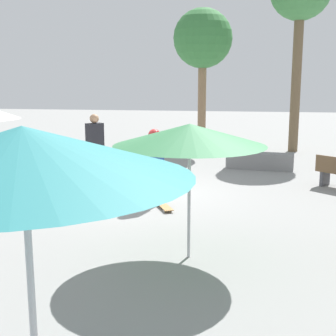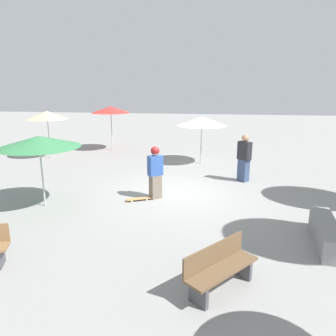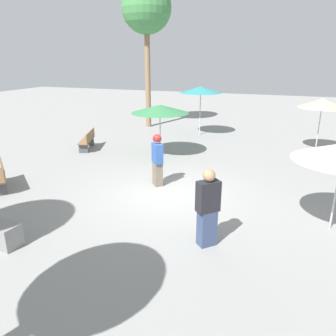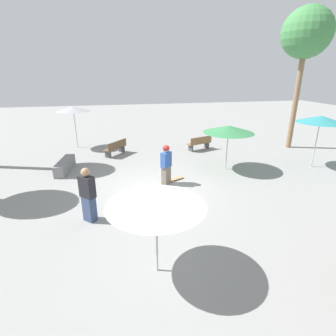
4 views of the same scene
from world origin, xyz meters
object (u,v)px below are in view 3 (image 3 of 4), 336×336
Objects in this scene: shade_umbrella_green at (160,109)px; bench_far at (88,140)px; shade_umbrella_teal at (201,90)px; shade_umbrella_tan at (322,103)px; skater_main at (157,158)px; palm_tree_center_left at (147,10)px; bystander_watching at (208,208)px; skateboard at (155,177)px.

bench_far is at bearing -86.76° from shade_umbrella_green.
shade_umbrella_teal is 5.96m from shade_umbrella_tan.
palm_tree_center_left reaches higher than skater_main.
skater_main is at bearing 19.75° from shade_umbrella_green.
bystander_watching reaches higher than bench_far.
bystander_watching is at bearing -168.61° from skateboard.
skater_main is 0.95× the size of bystander_watching.
bystander_watching is at bearing -16.75° from shade_umbrella_tan.
skateboard is 0.10× the size of palm_tree_center_left.
palm_tree_center_left is (-8.84, -4.11, 5.57)m from skater_main.
shade_umbrella_tan is 1.30× the size of bystander_watching.
palm_tree_center_left is at bearing -152.27° from shade_umbrella_green.
shade_umbrella_teal reaches higher than shade_umbrella_tan.
skateboard is 0.44× the size of bystander_watching.
palm_tree_center_left is (-2.51, -9.30, 4.35)m from shade_umbrella_tan.
skater_main is 0.72× the size of shade_umbrella_green.
palm_tree_center_left is at bearing -108.12° from shade_umbrella_teal.
skater_main is 1.05× the size of bench_far.
shade_umbrella_teal reaches higher than shade_umbrella_green.
skater_main is at bearing -96.32° from bystander_watching.
skateboard is 0.31× the size of shade_umbrella_teal.
shade_umbrella_teal is (-7.69, -0.59, 1.48)m from skater_main.
bench_far is 0.91× the size of bystander_watching.
bench_far is 0.21× the size of palm_tree_center_left.
bench_far is at bearing 16.75° from skater_main.
shade_umbrella_tan is (1.37, 5.79, -0.26)m from shade_umbrella_teal.
palm_tree_center_left reaches higher than shade_umbrella_green.
bench_far reaches higher than skateboard.
skater_main is at bearing -143.30° from bench_far.
shade_umbrella_green reaches higher than skater_main.
bystander_watching is (3.50, 2.69, 0.85)m from skateboard.
skater_main is 0.74× the size of shade_umbrella_tan.
skater_main is 1.05m from skateboard.
palm_tree_center_left is at bearing -25.75° from bench_far.
skateboard is 8.29m from shade_umbrella_tan.
shade_umbrella_teal is 1.10× the size of shade_umbrella_tan.
palm_tree_center_left reaches higher than shade_umbrella_teal.
shade_umbrella_teal reaches higher than skater_main.
bystander_watching is (10.70, 2.98, -1.51)m from shade_umbrella_teal.
shade_umbrella_teal is 5.51m from palm_tree_center_left.
palm_tree_center_left is 14.63m from bystander_watching.
skater_main is 5.61m from bench_far.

